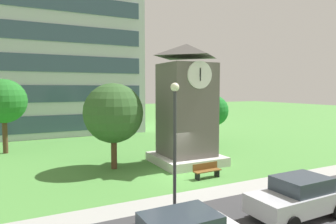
{
  "coord_description": "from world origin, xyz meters",
  "views": [
    {
      "loc": [
        -8.83,
        -16.01,
        5.4
      ],
      "look_at": [
        0.97,
        3.57,
        3.65
      ],
      "focal_mm": 32.23,
      "sensor_mm": 36.0,
      "label": 1
    }
  ],
  "objects": [
    {
      "name": "tree_streetside",
      "position": [
        7.66,
        7.42,
        3.25
      ],
      "size": [
        2.9,
        2.9,
        4.72
      ],
      "color": "#513823",
      "rests_on": "ground"
    },
    {
      "name": "kerb_strip",
      "position": [
        0.0,
        -3.49,
        0.0
      ],
      "size": [
        120.0,
        1.6,
        0.01
      ],
      "primitive_type": "cube",
      "color": "#9E9E99",
      "rests_on": "ground"
    },
    {
      "name": "park_bench",
      "position": [
        1.2,
        -1.16,
        0.46
      ],
      "size": [
        1.82,
        0.57,
        0.88
      ],
      "color": "brown",
      "rests_on": "ground"
    },
    {
      "name": "clock_tower",
      "position": [
        1.94,
        2.56,
        3.73
      ],
      "size": [
        4.5,
        4.5,
        8.5
      ],
      "color": "#605B56",
      "rests_on": "ground"
    },
    {
      "name": "tree_by_building",
      "position": [
        -9.86,
        12.09,
        4.31
      ],
      "size": [
        3.64,
        3.64,
        6.15
      ],
      "color": "#513823",
      "rests_on": "ground"
    },
    {
      "name": "ground_plane",
      "position": [
        0.0,
        0.0,
        0.0
      ],
      "size": [
        160.0,
        160.0,
        0.0
      ],
      "primitive_type": "plane",
      "color": "#4C893D"
    },
    {
      "name": "tree_near_tower",
      "position": [
        -3.17,
        3.38,
        3.74
      ],
      "size": [
        3.98,
        3.98,
        5.74
      ],
      "color": "#513823",
      "rests_on": "ground"
    },
    {
      "name": "street_lamp",
      "position": [
        -3.09,
        -5.17,
        3.5
      ],
      "size": [
        0.36,
        0.36,
        5.62
      ],
      "color": "#333338",
      "rests_on": "ground"
    },
    {
      "name": "parked_car_silver",
      "position": [
        1.55,
        -7.48,
        0.86
      ],
      "size": [
        4.36,
        2.08,
        1.69
      ],
      "color": "silver",
      "rests_on": "ground"
    },
    {
      "name": "office_building",
      "position": [
        -4.99,
        23.2,
        12.8
      ],
      "size": [
        20.18,
        10.49,
        25.6
      ],
      "color": "#B7BCC6",
      "rests_on": "ground"
    }
  ]
}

